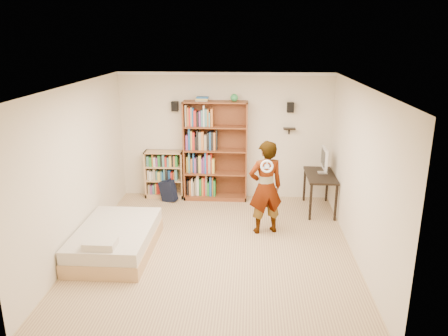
# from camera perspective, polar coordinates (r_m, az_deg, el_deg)

# --- Properties ---
(ground) EXTENTS (4.50, 5.00, 0.01)m
(ground) POSITION_cam_1_polar(r_m,az_deg,el_deg) (7.46, -1.01, -10.35)
(ground) COLOR tan
(ground) RESTS_ON ground
(room_shell) EXTENTS (4.52, 5.02, 2.71)m
(room_shell) POSITION_cam_1_polar(r_m,az_deg,el_deg) (6.84, -1.08, 2.88)
(room_shell) COLOR beige
(room_shell) RESTS_ON ground
(crown_molding) EXTENTS (4.50, 5.00, 0.06)m
(crown_molding) POSITION_cam_1_polar(r_m,az_deg,el_deg) (6.67, -1.13, 10.47)
(crown_molding) COLOR white
(crown_molding) RESTS_ON room_shell
(speaker_left) EXTENTS (0.14, 0.12, 0.20)m
(speaker_left) POSITION_cam_1_polar(r_m,az_deg,el_deg) (9.26, -6.44, 8.02)
(speaker_left) COLOR black
(speaker_left) RESTS_ON room_shell
(speaker_right) EXTENTS (0.14, 0.12, 0.20)m
(speaker_right) POSITION_cam_1_polar(r_m,az_deg,el_deg) (9.16, 8.67, 7.84)
(speaker_right) COLOR black
(speaker_right) RESTS_ON room_shell
(wall_shelf) EXTENTS (0.25, 0.16, 0.02)m
(wall_shelf) POSITION_cam_1_polar(r_m,az_deg,el_deg) (9.25, 8.54, 5.09)
(wall_shelf) COLOR black
(wall_shelf) RESTS_ON room_shell
(tall_bookshelf) EXTENTS (1.34, 0.39, 2.13)m
(tall_bookshelf) POSITION_cam_1_polar(r_m,az_deg,el_deg) (9.25, -1.12, 2.18)
(tall_bookshelf) COLOR brown
(tall_bookshelf) RESTS_ON ground
(low_bookshelf) EXTENTS (0.83, 0.31, 1.03)m
(low_bookshelf) POSITION_cam_1_polar(r_m,az_deg,el_deg) (9.60, -7.79, -0.82)
(low_bookshelf) COLOR tan
(low_bookshelf) RESTS_ON ground
(computer_desk) EXTENTS (0.56, 1.12, 0.76)m
(computer_desk) POSITION_cam_1_polar(r_m,az_deg,el_deg) (9.04, 12.34, -3.12)
(computer_desk) COLOR black
(computer_desk) RESTS_ON ground
(imac) EXTENTS (0.15, 0.52, 0.52)m
(imac) POSITION_cam_1_polar(r_m,az_deg,el_deg) (8.94, 12.83, 0.94)
(imac) COLOR silver
(imac) RESTS_ON computer_desk
(daybed) EXTENTS (1.19, 1.83, 0.54)m
(daybed) POSITION_cam_1_polar(r_m,az_deg,el_deg) (7.43, -13.98, -8.69)
(daybed) COLOR beige
(daybed) RESTS_ON ground
(person) EXTENTS (0.72, 0.58, 1.70)m
(person) POSITION_cam_1_polar(r_m,az_deg,el_deg) (7.74, 5.45, -2.55)
(person) COLOR black
(person) RESTS_ON ground
(wii_wheel) EXTENTS (0.22, 0.08, 0.22)m
(wii_wheel) POSITION_cam_1_polar(r_m,az_deg,el_deg) (7.28, 5.62, 0.21)
(wii_wheel) COLOR silver
(wii_wheel) RESTS_ON person
(navy_bag) EXTENTS (0.40, 0.32, 0.47)m
(navy_bag) POSITION_cam_1_polar(r_m,az_deg,el_deg) (9.43, -7.30, -2.94)
(navy_bag) COLOR black
(navy_bag) RESTS_ON ground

